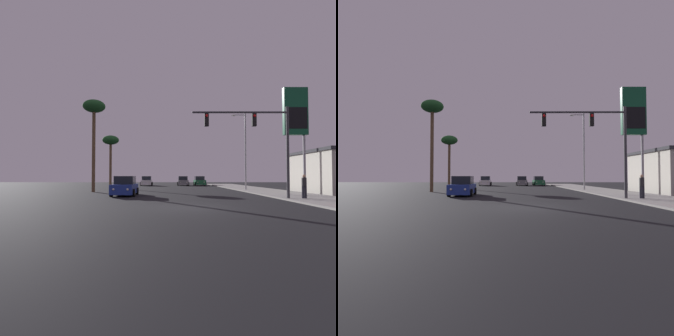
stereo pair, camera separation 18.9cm
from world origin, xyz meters
The scene contains 12 objects.
ground_plane centered at (0.00, 0.00, 0.00)m, with size 120.00×120.00×0.00m, color black.
sidewalk_right centered at (9.50, 10.00, 0.06)m, with size 5.00×60.00×0.12m.
car_white centered at (-4.94, 33.26, 0.76)m, with size 2.04×4.32×1.68m.
car_blue centered at (-4.82, 8.78, 0.76)m, with size 2.04×4.32×1.68m.
car_green centered at (4.70, 34.15, 0.76)m, with size 2.04×4.32×1.68m.
car_grey centered at (1.63, 33.64, 0.76)m, with size 2.04×4.33×1.68m.
traffic_light_mast centered at (5.47, 4.58, 4.70)m, with size 6.87×0.36×6.50m.
street_lamp centered at (7.97, 17.02, 5.12)m, with size 1.74×0.24×9.00m.
gas_station_sign centered at (9.61, 7.89, 6.62)m, with size 2.00×0.42×9.00m.
pedestrian_on_sidewalk centered at (8.48, 4.49, 1.03)m, with size 0.34×0.32×1.67m.
palm_tree_mid centered at (-9.44, 24.00, 6.58)m, with size 2.40×2.40×7.60m.
palm_tree_near centered at (-9.05, 14.00, 8.58)m, with size 2.40×2.40×9.87m.
Camera 1 is at (-1.09, -13.91, 1.66)m, focal length 28.00 mm.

